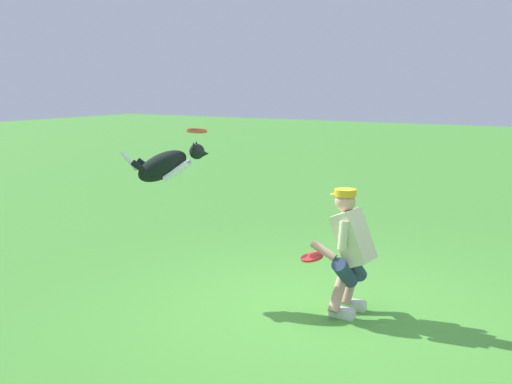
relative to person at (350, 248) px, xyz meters
name	(u,v)px	position (x,y,z in m)	size (l,w,h in m)	color
ground_plane	(319,311)	(0.29, 0.09, -0.70)	(60.00, 60.00, 0.00)	#4A9936
person	(350,248)	(0.00, 0.00, 0.00)	(0.58, 0.64, 1.29)	silver
dog	(166,165)	(2.07, 0.35, 0.74)	(0.98, 0.51, 0.54)	black
frisbee_flying	(197,131)	(1.73, 0.23, 1.13)	(0.23, 0.23, 0.02)	red
frisbee_held	(312,257)	(0.31, 0.23, -0.09)	(0.23, 0.23, 0.02)	red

